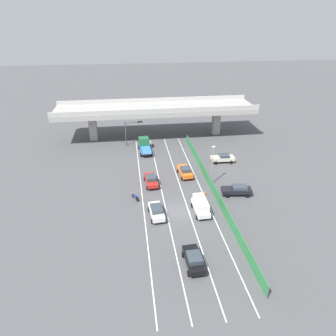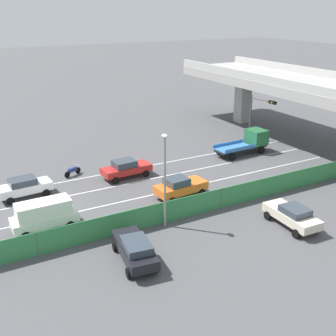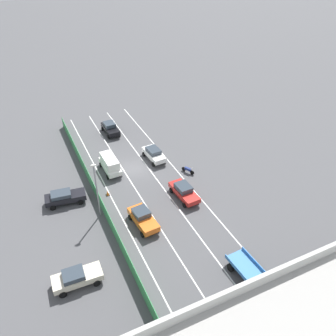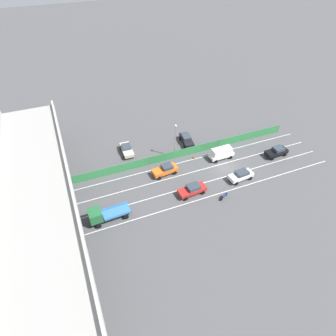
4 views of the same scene
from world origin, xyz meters
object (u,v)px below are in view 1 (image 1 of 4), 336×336
at_px(flatbed_truck_blue, 144,145).
at_px(street_lamp, 213,161).
at_px(car_sedan_white, 156,211).
at_px(car_van_white, 201,205).
at_px(motorcycle, 135,197).
at_px(car_sedan_red, 151,180).
at_px(parked_sedan_cream, 223,158).
at_px(car_taxi_orange, 185,171).
at_px(car_sedan_black, 194,259).
at_px(traffic_cone, 205,193).
at_px(traffic_light, 132,128).
at_px(parked_sedan_dark, 237,190).

bearing_deg(flatbed_truck_blue, street_lamp, -57.46).
distance_m(car_sedan_white, car_van_white, 6.34).
xyz_separation_m(car_sedan_white, motorcycle, (-2.78, 4.87, -0.48)).
bearing_deg(car_sedan_red, flatbed_truck_blue, 90.57).
bearing_deg(parked_sedan_cream, motorcycle, -147.39).
relative_size(car_taxi_orange, street_lamp, 0.66).
xyz_separation_m(car_sedan_red, car_sedan_black, (3.16, -18.93, 0.02)).
height_order(car_sedan_red, traffic_cone, car_sedan_red).
xyz_separation_m(traffic_light, street_lamp, (12.46, -18.93, 0.38)).
distance_m(car_van_white, car_taxi_orange, 11.16).
distance_m(car_taxi_orange, parked_sedan_cream, 9.37).
distance_m(parked_sedan_cream, traffic_cone, 12.65).
bearing_deg(car_sedan_black, traffic_cone, 71.20).
bearing_deg(car_sedan_white, motorcycle, 119.77).
bearing_deg(car_sedan_red, parked_sedan_dark, -21.10).
relative_size(flatbed_truck_blue, parked_sedan_cream, 1.36).
xyz_separation_m(car_sedan_black, parked_sedan_dark, (9.88, 13.89, -0.02)).
distance_m(motorcycle, parked_sedan_cream, 20.36).
height_order(flatbed_truck_blue, traffic_cone, flatbed_truck_blue).
xyz_separation_m(car_van_white, parked_sedan_cream, (8.04, 15.69, -0.35)).
relative_size(car_van_white, parked_sedan_dark, 0.96).
distance_m(car_sedan_red, flatbed_truck_blue, 14.54).
height_order(car_sedan_black, traffic_cone, car_sedan_black).
height_order(car_taxi_orange, parked_sedan_cream, car_taxi_orange).
distance_m(parked_sedan_dark, traffic_cone, 4.99).
height_order(car_taxi_orange, car_sedan_black, car_taxi_orange).
xyz_separation_m(car_taxi_orange, car_sedan_red, (-6.14, -2.21, -0.03)).
distance_m(car_sedan_red, car_sedan_black, 19.19).
height_order(parked_sedan_dark, street_lamp, street_lamp).
bearing_deg(car_sedan_white, street_lamp, 38.28).
relative_size(flatbed_truck_blue, parked_sedan_dark, 1.27).
height_order(motorcycle, parked_sedan_cream, parked_sedan_cream).
relative_size(car_sedan_red, street_lamp, 0.68).
relative_size(car_sedan_white, motorcycle, 2.46).
height_order(traffic_light, traffic_cone, traffic_light).
relative_size(car_van_white, traffic_cone, 6.79).
xyz_separation_m(motorcycle, street_lamp, (12.74, 2.99, 3.75)).
xyz_separation_m(parked_sedan_dark, parked_sedan_cream, (1.29, 11.77, -0.02)).
bearing_deg(traffic_cone, parked_sedan_dark, -8.82).
relative_size(motorcycle, street_lamp, 0.26).
distance_m(car_sedan_white, car_sedan_red, 9.10).
distance_m(motorcycle, parked_sedan_dark, 15.89).
height_order(parked_sedan_dark, parked_sedan_cream, parked_sedan_dark).
bearing_deg(traffic_light, parked_sedan_dark, -55.55).
height_order(car_sedan_red, parked_sedan_dark, car_sedan_red).
xyz_separation_m(car_sedan_white, traffic_light, (-2.51, 26.79, 2.89)).
bearing_deg(car_sedan_red, car_taxi_orange, 19.80).
xyz_separation_m(car_sedan_red, street_lamp, (9.92, -1.25, 3.29)).
bearing_deg(car_sedan_black, parked_sedan_dark, 54.57).
bearing_deg(street_lamp, traffic_cone, -120.36).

